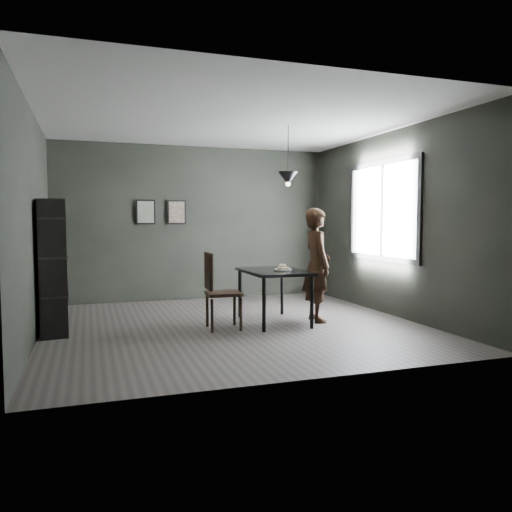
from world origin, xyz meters
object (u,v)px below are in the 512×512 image
object	(u,v)px
woman	(317,265)
pendant_lamp	(288,178)
cafe_table	(274,275)
wood_chair	(217,286)
white_plate	(283,270)
shelf_unit	(52,268)

from	to	relation	value
woman	pendant_lamp	distance (m)	1.31
cafe_table	wood_chair	distance (m)	0.89
woman	white_plate	bearing A→B (deg)	95.15
pendant_lamp	woman	bearing A→B (deg)	-28.43
shelf_unit	woman	bearing A→B (deg)	-10.34
shelf_unit	pendant_lamp	xyz separation A→B (m)	(3.17, -0.07, 1.20)
cafe_table	pendant_lamp	size ratio (longest dim) A/B	1.39
white_plate	wood_chair	bearing A→B (deg)	-176.25
white_plate	woman	size ratio (longest dim) A/B	0.14
white_plate	wood_chair	xyz separation A→B (m)	(-0.97, -0.06, -0.17)
cafe_table	woman	xyz separation A→B (m)	(0.62, -0.10, 0.14)
wood_chair	pendant_lamp	size ratio (longest dim) A/B	1.19
cafe_table	white_plate	bearing A→B (deg)	-48.14
pendant_lamp	cafe_table	bearing A→B (deg)	-158.20
wood_chair	pendant_lamp	world-z (taller)	pendant_lamp
woman	wood_chair	size ratio (longest dim) A/B	1.58
woman	wood_chair	world-z (taller)	woman
woman	wood_chair	distance (m)	1.51
woman	pendant_lamp	bearing A→B (deg)	66.16
wood_chair	white_plate	bearing A→B (deg)	7.41
white_plate	shelf_unit	bearing A→B (deg)	174.85
shelf_unit	pendant_lamp	distance (m)	3.39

